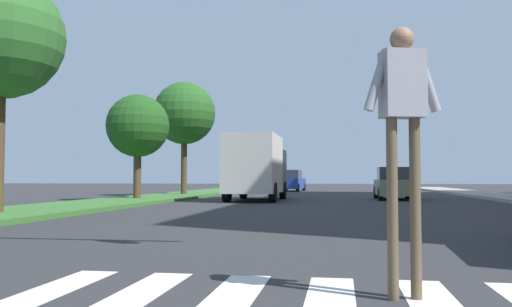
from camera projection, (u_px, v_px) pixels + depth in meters
The scene contains 10 objects.
ground_plane at pixel (330, 199), 27.10m from camera, with size 140.00×140.00×0.00m, color #2D2D30.
crosswalk at pixel (280, 299), 4.79m from camera, with size 4.95×2.20×0.01m.
median_strip at pixel (151, 198), 26.51m from camera, with size 3.63×64.00×0.15m, color #386B2D.
tree_mid at pixel (0, 37), 14.87m from camera, with size 3.53×3.53×6.70m.
tree_far at pixel (138, 126), 25.19m from camera, with size 2.98×2.98×4.91m.
tree_distant at pixel (184, 114), 31.66m from camera, with size 3.72×3.72×6.66m.
pedestrian_performer at pixel (403, 117), 4.86m from camera, with size 0.74×0.34×2.49m.
sedan_midblock at pixel (394, 184), 27.06m from camera, with size 1.89×4.03×1.64m.
sedan_distant at pixel (291, 181), 43.79m from camera, with size 2.11×4.32×1.74m.
truck_box_delivery at pixel (256, 167), 25.77m from camera, with size 2.40×6.20×3.10m.
Camera 1 is at (0.55, 2.57, 1.10)m, focal length 37.25 mm.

